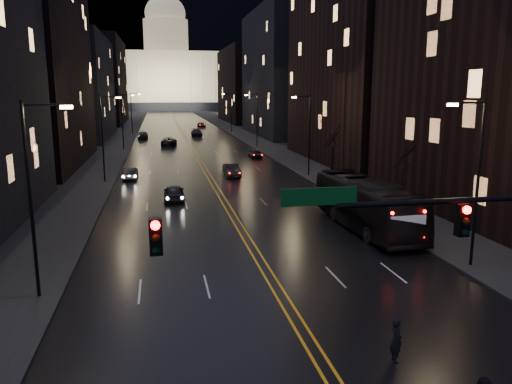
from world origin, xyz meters
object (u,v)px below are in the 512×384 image
oncoming_car_b (130,173)px  pedestrian_a (396,340)px  bus (366,204)px  oncoming_car_a (174,193)px  receding_car_a (232,170)px

oncoming_car_b → pedestrian_a: 41.22m
bus → oncoming_car_a: bus is taller
oncoming_car_a → oncoming_car_b: 12.45m
receding_car_a → oncoming_car_a: bearing=-121.1°
oncoming_car_a → oncoming_car_b: size_ratio=1.06×
pedestrian_a → bus: bearing=-17.9°
bus → oncoming_car_a: size_ratio=2.88×
receding_car_a → bus: bearing=-75.9°
bus → receding_car_a: (-5.99, 22.87, -1.02)m
receding_car_a → pedestrian_a: pedestrian_a is taller
oncoming_car_a → receding_car_a: oncoming_car_a is taller
oncoming_car_b → pedestrian_a: (11.06, -39.71, 0.15)m
bus → oncoming_car_a: 17.14m
bus → oncoming_car_b: (-16.99, 23.13, -1.06)m
oncoming_car_a → pedestrian_a: (6.79, -28.02, 0.08)m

